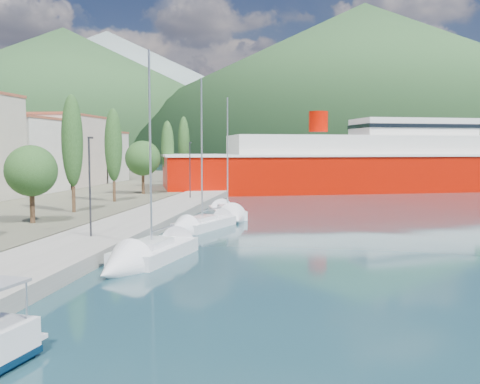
# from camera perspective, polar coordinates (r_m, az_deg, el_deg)

# --- Properties ---
(ground) EXTENTS (1400.00, 1400.00, 0.00)m
(ground) POSITION_cam_1_polar(r_m,az_deg,el_deg) (138.34, 6.14, 2.07)
(ground) COLOR #1C3C45
(quay) EXTENTS (5.00, 88.00, 0.80)m
(quay) POSITION_cam_1_polar(r_m,az_deg,el_deg) (46.51, -8.96, -2.50)
(quay) COLOR gray
(quay) RESTS_ON ground
(hills_far) EXTENTS (1480.00, 900.00, 180.00)m
(hills_far) POSITION_cam_1_polar(r_m,az_deg,el_deg) (654.71, 20.14, 10.61)
(hills_far) COLOR gray
(hills_far) RESTS_ON ground
(hills_near) EXTENTS (1010.00, 520.00, 115.00)m
(hills_near) POSITION_cam_1_polar(r_m,az_deg,el_deg) (403.97, 21.73, 10.43)
(hills_near) COLOR #2A4E28
(hills_near) RESTS_ON ground
(tree_row) EXTENTS (4.19, 65.11, 10.46)m
(tree_row) POSITION_cam_1_polar(r_m,az_deg,el_deg) (54.25, -14.20, 4.16)
(tree_row) COLOR #47301E
(tree_row) RESTS_ON land_strip
(lamp_posts) EXTENTS (0.15, 47.69, 6.06)m
(lamp_posts) POSITION_cam_1_polar(r_m,az_deg,el_deg) (35.22, -14.58, 1.15)
(lamp_posts) COLOR #2D2D33
(lamp_posts) RESTS_ON quay
(sailboat_near) EXTENTS (4.04, 8.96, 12.41)m
(sailboat_near) POSITION_cam_1_polar(r_m,az_deg,el_deg) (28.53, -10.99, -7.18)
(sailboat_near) COLOR silver
(sailboat_near) RESTS_ON ground
(sailboat_mid) EXTENTS (4.81, 8.81, 12.28)m
(sailboat_mid) POSITION_cam_1_polar(r_m,az_deg,el_deg) (39.59, -5.28, -3.85)
(sailboat_mid) COLOR silver
(sailboat_mid) RESTS_ON ground
(sailboat_far) EXTENTS (5.07, 8.29, 11.63)m
(sailboat_far) POSITION_cam_1_polar(r_m,az_deg,el_deg) (46.29, -0.97, -2.57)
(sailboat_far) COLOR silver
(sailboat_far) RESTS_ON ground
(ferry) EXTENTS (61.71, 31.74, 12.08)m
(ferry) POSITION_cam_1_polar(r_m,az_deg,el_deg) (80.96, 14.09, 2.76)
(ferry) COLOR #AB0C00
(ferry) RESTS_ON ground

